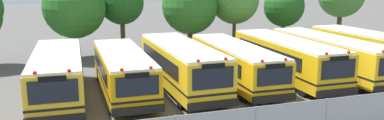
# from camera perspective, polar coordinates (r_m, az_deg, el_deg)

# --- Properties ---
(ground_plane) EXTENTS (160.00, 160.00, 0.00)m
(ground_plane) POSITION_cam_1_polar(r_m,az_deg,el_deg) (25.14, 6.07, -3.16)
(ground_plane) COLOR #514F4C
(school_bus_0) EXTENTS (2.81, 9.91, 2.68)m
(school_bus_0) POSITION_cam_1_polar(r_m,az_deg,el_deg) (22.45, -18.77, -1.86)
(school_bus_0) COLOR yellow
(school_bus_0) RESTS_ON ground_plane
(school_bus_1) EXTENTS (2.54, 9.72, 2.52)m
(school_bus_1) POSITION_cam_1_polar(r_m,az_deg,el_deg) (22.72, -9.93, -1.44)
(school_bus_1) COLOR #EAA80C
(school_bus_1) RESTS_ON ground_plane
(school_bus_2) EXTENTS (2.76, 10.23, 2.77)m
(school_bus_2) POSITION_cam_1_polar(r_m,az_deg,el_deg) (23.33, -1.57, -0.60)
(school_bus_2) COLOR yellow
(school_bus_2) RESTS_ON ground_plane
(school_bus_3) EXTENTS (2.61, 10.39, 2.54)m
(school_bus_3) POSITION_cam_1_polar(r_m,az_deg,el_deg) (24.57, 6.15, -0.30)
(school_bus_3) COLOR yellow
(school_bus_3) RESTS_ON ground_plane
(school_bus_4) EXTENTS (2.65, 10.55, 2.71)m
(school_bus_4) POSITION_cam_1_polar(r_m,az_deg,el_deg) (26.21, 13.38, 0.41)
(school_bus_4) COLOR yellow
(school_bus_4) RESTS_ON ground_plane
(school_bus_5) EXTENTS (2.52, 11.15, 2.66)m
(school_bus_5) POSITION_cam_1_polar(r_m,az_deg,el_deg) (28.18, 19.16, 0.81)
(school_bus_5) COLOR yellow
(school_bus_5) RESTS_ON ground_plane
(school_bus_6) EXTENTS (2.83, 10.74, 2.74)m
(school_bus_6) POSITION_cam_1_polar(r_m,az_deg,el_deg) (30.62, 24.43, 1.32)
(school_bus_6) COLOR yellow
(school_bus_6) RESTS_ON ground_plane
(tree_1) EXTENTS (4.88, 4.88, 6.59)m
(tree_1) POSITION_cam_1_polar(r_m,az_deg,el_deg) (32.53, -16.42, 7.34)
(tree_1) COLOR #4C3823
(tree_1) RESTS_ON ground_plane
(tree_2) EXTENTS (3.77, 3.69, 6.21)m
(tree_2) POSITION_cam_1_polar(r_m,az_deg,el_deg) (34.02, -10.35, 8.02)
(tree_2) COLOR #4C3823
(tree_2) RESTS_ON ground_plane
(tree_3) EXTENTS (4.81, 4.81, 6.43)m
(tree_3) POSITION_cam_1_polar(r_m,az_deg,el_deg) (34.15, -0.19, 7.80)
(tree_3) COLOR #4C3823
(tree_3) RESTS_ON ground_plane
(tree_5) EXTENTS (3.69, 3.69, 5.67)m
(tree_5) POSITION_cam_1_polar(r_m,az_deg,el_deg) (37.28, 13.17, 7.62)
(tree_5) COLOR #4C3823
(tree_5) RESTS_ON ground_plane
(chainlink_fence) EXTENTS (25.48, 0.07, 1.70)m
(chainlink_fence) POSITION_cam_1_polar(r_m,az_deg,el_deg) (17.18, 18.67, -7.87)
(chainlink_fence) COLOR #9EA0A3
(chainlink_fence) RESTS_ON ground_plane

